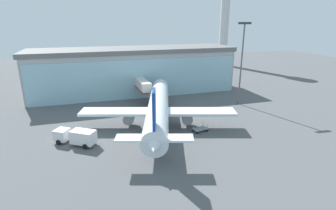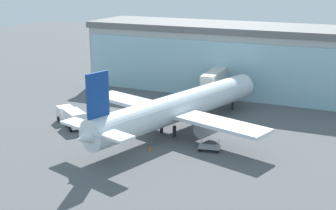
% 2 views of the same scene
% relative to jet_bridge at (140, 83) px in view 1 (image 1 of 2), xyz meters
% --- Properties ---
extents(ground, '(240.00, 240.00, 0.00)m').
position_rel_jet_bridge_xyz_m(ground, '(-0.39, -27.01, -4.53)').
color(ground, '#545659').
extents(terminal_building, '(58.02, 17.64, 12.68)m').
position_rel_jet_bridge_xyz_m(terminal_building, '(-0.39, 8.52, 1.81)').
color(terminal_building, '#ACACAC').
rests_on(terminal_building, ground).
extents(jet_bridge, '(3.67, 14.94, 5.90)m').
position_rel_jet_bridge_xyz_m(jet_bridge, '(0.00, 0.00, 0.00)').
color(jet_bridge, beige).
rests_on(jet_bridge, ground).
extents(control_tower, '(6.62, 6.62, 38.42)m').
position_rel_jet_bridge_xyz_m(control_tower, '(45.37, 47.71, 17.42)').
color(control_tower, silver).
rests_on(control_tower, ground).
extents(apron_light_mast, '(3.20, 0.40, 19.66)m').
position_rel_jet_bridge_xyz_m(apron_light_mast, '(23.32, -9.43, 7.06)').
color(apron_light_mast, '#59595E').
rests_on(apron_light_mast, ground).
extents(airplane, '(29.96, 36.75, 11.08)m').
position_rel_jet_bridge_xyz_m(airplane, '(0.97, -18.40, -0.97)').
color(airplane, white).
rests_on(airplane, ground).
extents(catering_truck, '(7.39, 5.65, 2.65)m').
position_rel_jet_bridge_xyz_m(catering_truck, '(-14.14, -23.52, -3.06)').
color(catering_truck, silver).
rests_on(catering_truck, ground).
extents(baggage_cart, '(3.11, 2.24, 1.50)m').
position_rel_jet_bridge_xyz_m(baggage_cart, '(8.04, -23.35, -4.03)').
color(baggage_cart, gray).
rests_on(baggage_cart, ground).
extents(safety_cone_nose, '(0.36, 0.36, 0.55)m').
position_rel_jet_bridge_xyz_m(safety_cone_nose, '(1.11, -26.69, -4.26)').
color(safety_cone_nose, orange).
rests_on(safety_cone_nose, ground).
extents(safety_cone_wingtip, '(0.36, 0.36, 0.55)m').
position_rel_jet_bridge_xyz_m(safety_cone_wingtip, '(-12.60, -19.06, -4.26)').
color(safety_cone_wingtip, orange).
rests_on(safety_cone_wingtip, ground).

